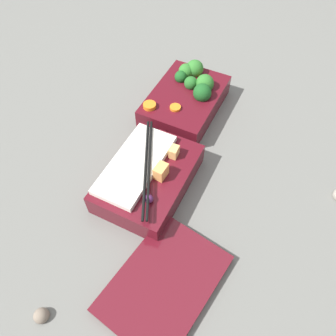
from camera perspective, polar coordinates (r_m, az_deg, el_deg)
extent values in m
plane|color=slate|center=(0.73, -1.07, 4.23)|extent=(3.00, 3.00, 0.00)
cube|color=#510F19|center=(0.79, 3.30, 11.37)|extent=(0.21, 0.15, 0.05)
sphere|color=#19511E|center=(0.76, 5.99, 12.91)|extent=(0.04, 0.04, 0.04)
sphere|color=#19511E|center=(0.80, 2.22, 15.58)|extent=(0.03, 0.03, 0.03)
sphere|color=#2D7028|center=(0.78, 6.43, 14.42)|extent=(0.04, 0.04, 0.04)
sphere|color=#2D7028|center=(0.82, 3.16, 16.48)|extent=(0.04, 0.04, 0.04)
sphere|color=#236023|center=(0.79, 4.06, 14.52)|extent=(0.03, 0.03, 0.03)
sphere|color=#2D7028|center=(0.82, 4.66, 16.85)|extent=(0.04, 0.04, 0.04)
cylinder|color=orange|center=(0.73, -3.23, 10.81)|extent=(0.04, 0.04, 0.01)
cylinder|color=orange|center=(0.73, 1.41, 10.44)|extent=(0.03, 0.03, 0.01)
cylinder|color=orange|center=(0.80, 6.32, 14.97)|extent=(0.04, 0.04, 0.01)
cube|color=#510F19|center=(0.64, -3.41, -1.77)|extent=(0.21, 0.15, 0.05)
cube|color=silver|center=(0.63, -6.04, 0.87)|extent=(0.19, 0.09, 0.01)
cube|color=#EAB266|center=(0.63, 1.06, 2.84)|extent=(0.02, 0.02, 0.02)
cube|color=#F4A356|center=(0.60, -1.25, -0.59)|extent=(0.03, 0.02, 0.03)
sphere|color=#4C1E4C|center=(0.58, -3.39, -5.37)|extent=(0.02, 0.02, 0.02)
cylinder|color=black|center=(0.61, -3.91, 0.33)|extent=(0.21, 0.10, 0.01)
cylinder|color=black|center=(0.61, -3.26, 0.33)|extent=(0.21, 0.10, 0.01)
cube|color=#510F19|center=(0.57, -0.67, -19.46)|extent=(0.23, 0.18, 0.02)
sphere|color=#7A6B5B|center=(0.59, -21.18, -22.84)|extent=(0.02, 0.02, 0.02)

